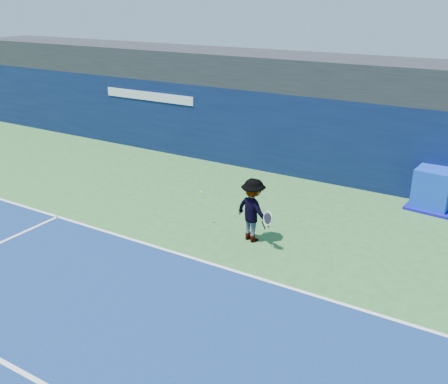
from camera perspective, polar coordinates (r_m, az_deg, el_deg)
The scene contains 8 objects.
ground at distance 10.89m, azimuth -12.63°, elevation -14.06°, with size 80.00×80.00×0.00m, color #357032.
baseline at distance 12.83m, azimuth -3.43°, elevation -7.59°, with size 24.00×0.10×0.01m, color white.
service_line at distance 9.89m, azimuth -20.99°, elevation -19.28°, with size 24.00×0.10×0.01m, color white.
stadium_band at distance 19.01m, azimuth 11.30°, elevation 13.12°, with size 36.00×3.00×1.20m, color black.
back_wall_assembly at distance 18.51m, azimuth 9.73°, elevation 6.35°, with size 36.00×1.03×3.00m.
equipment_cart at distance 16.88m, azimuth 22.82°, elevation 0.20°, with size 1.48×1.48×1.30m.
tennis_player at distance 13.40m, azimuth 3.33°, elevation -2.07°, with size 1.40×0.98×1.77m.
tennis_ball at distance 14.27m, azimuth -2.61°, elevation -0.05°, with size 0.07×0.07×0.07m.
Camera 1 is at (6.43, -6.19, 6.24)m, focal length 40.00 mm.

